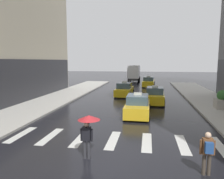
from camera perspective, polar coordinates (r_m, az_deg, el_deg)
The scene contains 10 objects.
ground_plane at distance 9.37m, azimuth -2.83°, elevation -19.38°, with size 160.00×160.00×0.00m, color black.
crosswalk_markings at distance 12.08m, azimuth 0.28°, elevation -13.02°, with size 11.30×2.80×0.01m.
taxi_lead at distance 17.22m, azimuth 6.72°, elevation -4.34°, with size 1.96×4.55×1.80m.
taxi_second at distance 22.51m, azimuth 11.15°, elevation -1.64°, with size 2.07×4.61×1.80m.
taxi_third at distance 26.61m, azimuth 3.28°, elevation -0.12°, with size 2.11×4.62×1.80m.
taxi_fourth at distance 36.72m, azimuth 9.51°, elevation 1.88°, with size 2.13×4.63×1.80m.
box_truck at distance 45.41m, azimuth 5.77°, elevation 4.42°, with size 2.30×7.55×3.35m.
pedestrian_with_umbrella at distance 9.51m, azimuth -6.25°, elevation -9.17°, with size 0.96×0.96×1.94m.
pedestrian_with_backpack at distance 9.04m, azimuth 23.66°, elevation -14.33°, with size 0.55×0.43×1.65m.
planter_mid_block at distance 21.09m, azimuth 26.78°, elevation -2.51°, with size 1.10×1.10×1.60m.
Camera 1 is at (1.80, -8.17, 4.23)m, focal length 35.04 mm.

